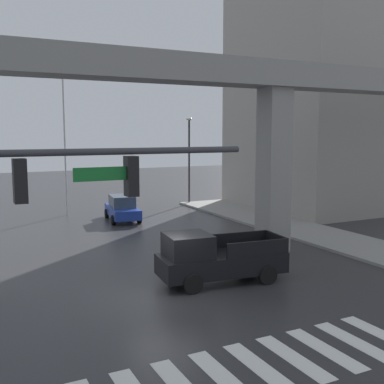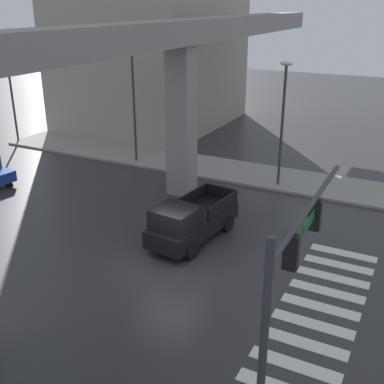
{
  "view_description": "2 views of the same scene",
  "coord_description": "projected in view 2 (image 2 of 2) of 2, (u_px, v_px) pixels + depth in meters",
  "views": [
    {
      "loc": [
        -6.67,
        -15.6,
        5.98
      ],
      "look_at": [
        1.93,
        1.54,
        3.56
      ],
      "focal_mm": 43.98,
      "sensor_mm": 36.0,
      "label": 1
    },
    {
      "loc": [
        -14.77,
        -8.54,
        10.21
      ],
      "look_at": [
        1.45,
        -0.24,
        2.86
      ],
      "focal_mm": 44.24,
      "sensor_mm": 36.0,
      "label": 2
    }
  ],
  "objects": [
    {
      "name": "street_lamp_near_corner",
      "position": [
        283.0,
        111.0,
        26.35
      ],
      "size": [
        0.44,
        0.7,
        7.24
      ],
      "color": "#38383D",
      "rests_on": "ground"
    },
    {
      "name": "elevated_overpass",
      "position": [
        89.0,
        66.0,
        18.13
      ],
      "size": [
        55.23,
        1.86,
        9.38
      ],
      "color": "gray",
      "rests_on": "ground"
    },
    {
      "name": "street_lamp_far_north",
      "position": [
        10.0,
        83.0,
        35.2
      ],
      "size": [
        0.44,
        0.7,
        7.24
      ],
      "color": "#38383D",
      "rests_on": "ground"
    },
    {
      "name": "traffic_signal_mast",
      "position": [
        290.0,
        277.0,
        10.76
      ],
      "size": [
        6.49,
        0.32,
        6.2
      ],
      "color": "#38383D",
      "rests_on": "ground"
    },
    {
      "name": "pickup_truck",
      "position": [
        190.0,
        222.0,
        21.32
      ],
      "size": [
        5.27,
        2.49,
        2.08
      ],
      "color": "black",
      "rests_on": "ground"
    },
    {
      "name": "sidewalk_east",
      "position": [
        236.0,
        171.0,
        30.36
      ],
      "size": [
        4.0,
        36.0,
        0.15
      ],
      "primitive_type": "cube",
      "color": "gray",
      "rests_on": "ground"
    },
    {
      "name": "street_lamp_mid_block",
      "position": [
        134.0,
        96.0,
        30.56
      ],
      "size": [
        0.44,
        0.7,
        7.24
      ],
      "color": "#38383D",
      "rests_on": "ground"
    },
    {
      "name": "crosswalk_stripes",
      "position": [
        320.0,
        307.0,
        17.01
      ],
      "size": [
        9.35,
        2.8,
        0.01
      ],
      "color": "silver",
      "rests_on": "ground"
    },
    {
      "name": "ground_plane",
      "position": [
        171.0,
        266.0,
        19.62
      ],
      "size": [
        120.0,
        120.0,
        0.0
      ],
      "primitive_type": "plane",
      "color": "#2D2D30"
    }
  ]
}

